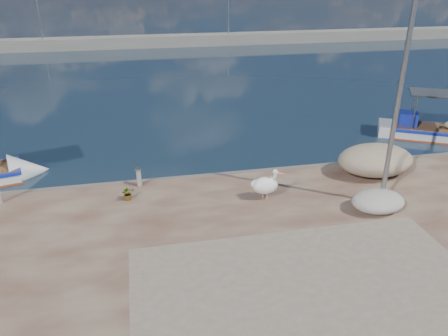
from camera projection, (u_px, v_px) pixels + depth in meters
ground at (250, 259)px, 13.01m from camera, size 1400.00×1400.00×0.00m
quay_patch at (324, 312)px, 10.31m from camera, size 9.00×7.00×0.01m
breakwater at (158, 41)px, 48.38m from camera, size 120.00×2.20×7.50m
boat_right at (434, 134)px, 22.34m from camera, size 5.85×4.34×2.72m
pelican at (266, 185)px, 15.17m from camera, size 1.22×0.84×1.16m
lamp_post at (396, 111)px, 13.78m from camera, size 0.44×0.96×7.00m
bollard_near at (139, 176)px, 16.17m from camera, size 0.23×0.23×0.71m
potted_plant at (128, 193)px, 15.25m from camera, size 0.50×0.46×0.49m
net_pile_c at (375, 160)px, 17.05m from camera, size 3.00×2.14×1.18m
net_pile_d at (378, 201)px, 14.54m from camera, size 1.80×1.35×0.68m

